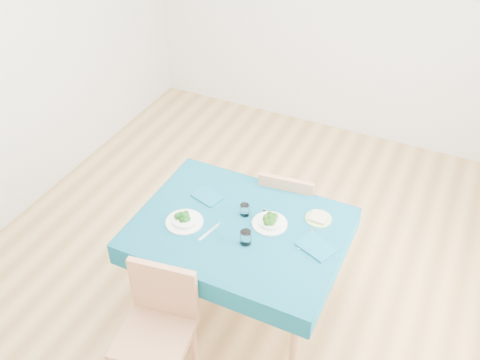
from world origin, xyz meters
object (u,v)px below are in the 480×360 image
at_px(table, 239,266).
at_px(bowl_near, 184,218).
at_px(chair_far, 290,201).
at_px(bowl_far, 270,220).
at_px(chair_near, 153,326).
at_px(side_plate, 318,219).

distance_m(table, bowl_near, 0.55).
distance_m(chair_far, bowl_far, 0.64).
bearing_deg(bowl_near, bowl_far, 23.78).
bearing_deg(chair_near, table, 67.03).
relative_size(chair_far, side_plate, 5.64).
relative_size(bowl_near, side_plate, 1.40).
xyz_separation_m(chair_near, side_plate, (0.64, 1.06, 0.23)).
bearing_deg(bowl_far, bowl_near, -156.22).
bearing_deg(bowl_far, side_plate, 34.21).
relative_size(chair_near, chair_far, 1.07).
bearing_deg(table, side_plate, 32.88).
xyz_separation_m(bowl_near, side_plate, (0.78, 0.41, -0.03)).
height_order(chair_near, side_plate, chair_near).
bearing_deg(chair_far, bowl_far, 89.63).
distance_m(table, side_plate, 0.65).
relative_size(chair_far, bowl_near, 4.04).
height_order(chair_near, bowl_far, chair_near).
bearing_deg(bowl_near, side_plate, 27.63).
distance_m(bowl_far, side_plate, 0.33).
relative_size(table, bowl_near, 5.46).
bearing_deg(chair_far, side_plate, 124.71).
distance_m(chair_near, chair_far, 1.47).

